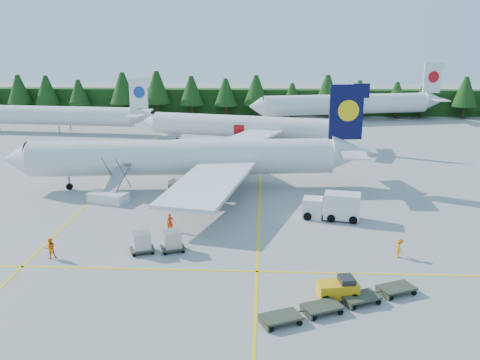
{
  "coord_description": "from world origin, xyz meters",
  "views": [
    {
      "loc": [
        6.49,
        -46.89,
        19.33
      ],
      "look_at": [
        3.83,
        9.84,
        3.5
      ],
      "focal_mm": 40.0,
      "sensor_mm": 36.0,
      "label": 1
    }
  ],
  "objects_px": {
    "service_truck": "(332,206)",
    "baggage_tug": "(339,289)",
    "airliner_red": "(238,127)",
    "airliner_navy": "(177,158)",
    "airstairs": "(110,194)"
  },
  "relations": [
    {
      "from": "airliner_navy",
      "to": "airstairs",
      "type": "bearing_deg",
      "value": -145.36
    },
    {
      "from": "airliner_navy",
      "to": "airliner_red",
      "type": "height_order",
      "value": "airliner_navy"
    },
    {
      "from": "baggage_tug",
      "to": "airliner_red",
      "type": "bearing_deg",
      "value": 91.46
    },
    {
      "from": "airliner_navy",
      "to": "airliner_red",
      "type": "relative_size",
      "value": 1.19
    },
    {
      "from": "airliner_navy",
      "to": "service_truck",
      "type": "bearing_deg",
      "value": -36.25
    },
    {
      "from": "airliner_navy",
      "to": "airliner_red",
      "type": "distance_m",
      "value": 27.71
    },
    {
      "from": "airliner_navy",
      "to": "airstairs",
      "type": "distance_m",
      "value": 9.74
    },
    {
      "from": "airliner_red",
      "to": "service_truck",
      "type": "bearing_deg",
      "value": -59.85
    },
    {
      "from": "airliner_navy",
      "to": "service_truck",
      "type": "relative_size",
      "value": 7.14
    },
    {
      "from": "service_truck",
      "to": "airliner_red",
      "type": "bearing_deg",
      "value": 117.92
    },
    {
      "from": "airliner_navy",
      "to": "airliner_red",
      "type": "xyz_separation_m",
      "value": [
        6.45,
        26.94,
        -0.59
      ]
    },
    {
      "from": "service_truck",
      "to": "baggage_tug",
      "type": "distance_m",
      "value": 17.79
    },
    {
      "from": "airliner_red",
      "to": "baggage_tug",
      "type": "distance_m",
      "value": 56.48
    },
    {
      "from": "airliner_navy",
      "to": "baggage_tug",
      "type": "xyz_separation_m",
      "value": [
        16.73,
        -28.54,
        -3.13
      ]
    },
    {
      "from": "airstairs",
      "to": "service_truck",
      "type": "height_order",
      "value": "airstairs"
    }
  ]
}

